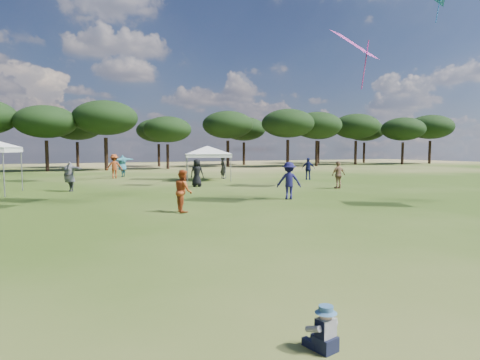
% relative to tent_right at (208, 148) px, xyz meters
% --- Properties ---
extents(tree_line, '(108.78, 17.63, 7.77)m').
position_rel_tent_right_xyz_m(tree_line, '(-5.94, 21.09, 3.00)').
color(tree_line, black).
rests_on(tree_line, ground).
extents(tent_right, '(6.30, 6.30, 2.85)m').
position_rel_tent_right_xyz_m(tent_right, '(0.00, 0.00, 0.00)').
color(tent_right, gray).
rests_on(tent_right, ground).
extents(toddler, '(0.38, 0.41, 0.53)m').
position_rel_tent_right_xyz_m(toddler, '(-7.78, -24.38, -2.19)').
color(toddler, black).
rests_on(toddler, ground).
extents(festival_crowd, '(29.54, 22.72, 1.91)m').
position_rel_tent_right_xyz_m(festival_crowd, '(-8.86, -2.99, -1.55)').
color(festival_crowd, '#A9441C').
rests_on(festival_crowd, ground).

